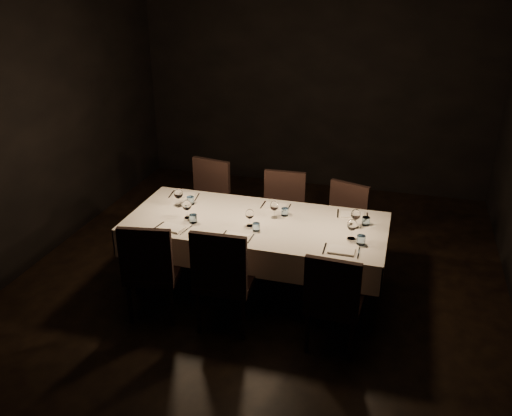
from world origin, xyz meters
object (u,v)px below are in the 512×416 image
(chair_near_center, at_px, (223,275))
(chair_far_left, at_px, (207,199))
(chair_near_right, at_px, (333,298))
(chair_far_center, at_px, (282,211))
(dining_table, at_px, (256,228))
(chair_far_right, at_px, (343,222))
(chair_near_left, at_px, (151,267))

(chair_near_center, height_order, chair_far_left, chair_near_center)
(chair_near_right, height_order, chair_far_center, chair_far_center)
(dining_table, height_order, chair_far_left, chair_far_left)
(chair_near_center, relative_size, chair_far_right, 1.11)
(chair_near_right, distance_m, chair_far_center, 1.74)
(chair_far_left, height_order, chair_far_center, chair_far_left)
(chair_near_right, xyz_separation_m, chair_far_right, (-0.11, 1.50, -0.01))
(dining_table, distance_m, chair_far_right, 1.08)
(chair_near_left, distance_m, chair_near_center, 0.69)
(dining_table, relative_size, chair_far_left, 2.54)
(chair_far_center, bearing_deg, chair_near_left, -121.48)
(chair_far_center, bearing_deg, chair_far_left, 173.40)
(chair_near_center, relative_size, chair_near_right, 1.08)
(dining_table, distance_m, chair_near_left, 1.09)
(chair_near_right, bearing_deg, chair_near_left, 2.67)
(chair_near_left, relative_size, chair_near_right, 1.04)
(dining_table, height_order, chair_near_center, chair_near_center)
(dining_table, bearing_deg, chair_near_right, -40.77)
(chair_near_center, xyz_separation_m, chair_far_center, (0.17, 1.51, -0.03))
(dining_table, bearing_deg, chair_far_left, 134.67)
(chair_near_left, height_order, chair_far_right, chair_near_left)
(chair_near_right, bearing_deg, chair_far_right, -82.41)
(chair_near_left, bearing_deg, chair_far_center, -129.15)
(dining_table, xyz_separation_m, chair_near_left, (-0.78, -0.75, -0.14))
(chair_near_left, distance_m, chair_far_center, 1.75)
(chair_near_left, relative_size, chair_near_center, 0.97)
(chair_near_left, bearing_deg, chair_far_right, -145.96)
(chair_near_center, distance_m, chair_near_right, 0.98)
(chair_far_left, relative_size, chair_far_center, 1.03)
(dining_table, relative_size, chair_near_right, 2.66)
(chair_near_right, distance_m, chair_far_left, 2.36)
(dining_table, xyz_separation_m, chair_near_center, (-0.09, -0.73, -0.13))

